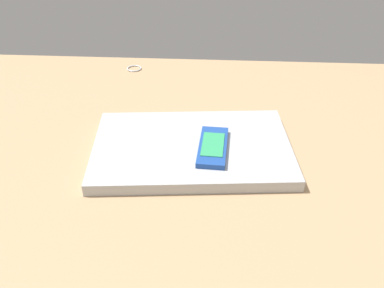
# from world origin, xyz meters

# --- Properties ---
(desk_surface) EXTENTS (1.20, 0.80, 0.03)m
(desk_surface) POSITION_xyz_m (0.00, 0.00, 0.01)
(desk_surface) COLOR tan
(desk_surface) RESTS_ON ground
(laptop_closed) EXTENTS (0.38, 0.26, 0.02)m
(laptop_closed) POSITION_xyz_m (0.06, -0.03, 0.04)
(laptop_closed) COLOR #B7BABC
(laptop_closed) RESTS_ON desk_surface
(cell_phone_on_laptop) EXTENTS (0.06, 0.12, 0.01)m
(cell_phone_on_laptop) POSITION_xyz_m (0.10, -0.05, 0.06)
(cell_phone_on_laptop) COLOR #1E479E
(cell_phone_on_laptop) RESTS_ON laptop_closed
(key_ring) EXTENTS (0.04, 0.04, 0.00)m
(key_ring) POSITION_xyz_m (-0.11, 0.33, 0.03)
(key_ring) COLOR silver
(key_ring) RESTS_ON desk_surface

